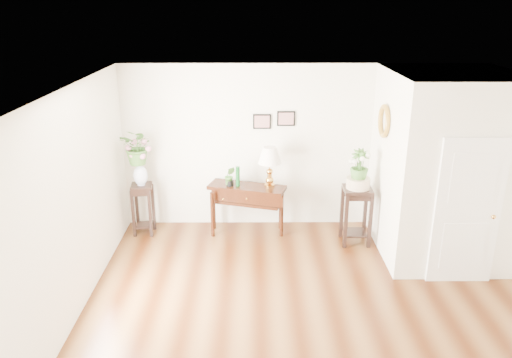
{
  "coord_description": "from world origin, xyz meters",
  "views": [
    {
      "loc": [
        -0.79,
        -5.39,
        3.77
      ],
      "look_at": [
        -0.76,
        1.3,
        1.35
      ],
      "focal_mm": 35.0,
      "sensor_mm": 36.0,
      "label": 1
    }
  ],
  "objects_px": {
    "console_table": "(247,209)",
    "plant_stand_a": "(143,209)",
    "table_lamp": "(270,166)",
    "plant_stand_b": "(356,215)"
  },
  "relations": [
    {
      "from": "console_table",
      "to": "plant_stand_b",
      "type": "height_order",
      "value": "plant_stand_b"
    },
    {
      "from": "console_table",
      "to": "plant_stand_a",
      "type": "bearing_deg",
      "value": -163.0
    },
    {
      "from": "plant_stand_b",
      "to": "plant_stand_a",
      "type": "bearing_deg",
      "value": 174.15
    },
    {
      "from": "console_table",
      "to": "plant_stand_a",
      "type": "xyz_separation_m",
      "value": [
        -1.75,
        -0.02,
        0.01
      ]
    },
    {
      "from": "console_table",
      "to": "table_lamp",
      "type": "height_order",
      "value": "table_lamp"
    },
    {
      "from": "table_lamp",
      "to": "plant_stand_b",
      "type": "relative_size",
      "value": 0.71
    },
    {
      "from": "console_table",
      "to": "table_lamp",
      "type": "distance_m",
      "value": 0.86
    },
    {
      "from": "plant_stand_a",
      "to": "plant_stand_b",
      "type": "bearing_deg",
      "value": -5.85
    },
    {
      "from": "console_table",
      "to": "plant_stand_a",
      "type": "height_order",
      "value": "plant_stand_a"
    },
    {
      "from": "console_table",
      "to": "table_lamp",
      "type": "relative_size",
      "value": 1.89
    }
  ]
}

